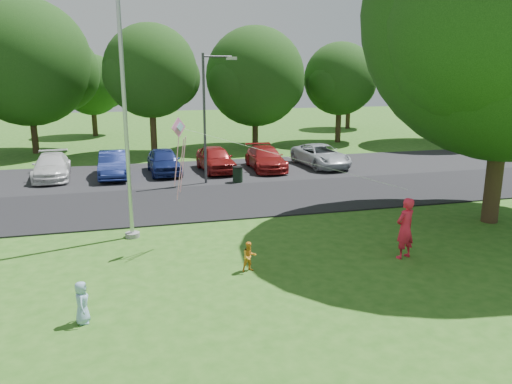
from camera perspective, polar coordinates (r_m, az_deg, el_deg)
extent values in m
plane|color=#2A5E18|center=(13.94, 1.36, -10.43)|extent=(120.00, 120.00, 0.00)
cube|color=black|center=(22.24, -5.13, -1.06)|extent=(60.00, 6.00, 0.06)
cube|color=black|center=(28.50, -7.38, 2.20)|extent=(42.00, 7.00, 0.06)
cylinder|color=#B7BABF|center=(17.21, -14.90, 10.96)|extent=(0.14, 0.14, 10.00)
cylinder|color=gray|center=(18.10, -13.93, -4.77)|extent=(0.50, 0.50, 0.16)
cylinder|color=#3F3F44|center=(25.22, -5.91, 8.14)|extent=(0.13, 0.13, 6.50)
cylinder|color=#3F3F44|center=(25.39, -4.43, 15.19)|extent=(1.50, 0.41, 0.09)
cube|color=silver|center=(25.69, -2.81, 15.03)|extent=(0.53, 0.34, 0.15)
cylinder|color=black|center=(25.73, -2.11, 1.92)|extent=(0.51, 0.51, 0.82)
cylinder|color=black|center=(25.64, -2.12, 2.87)|extent=(0.55, 0.55, 0.05)
cylinder|color=#332316|center=(20.90, 25.63, 2.21)|extent=(0.62, 0.62, 4.01)
sphere|color=black|center=(18.25, 24.86, 17.20)|extent=(6.34, 6.34, 6.34)
sphere|color=black|center=(18.35, 23.56, 15.50)|extent=(5.50, 5.50, 5.50)
cylinder|color=#332316|center=(38.13, -24.04, 6.44)|extent=(0.44, 0.44, 3.19)
sphere|color=black|center=(37.91, -24.73, 13.30)|extent=(8.50, 8.50, 8.50)
sphere|color=black|center=(38.50, -21.56, 12.63)|extent=(5.53, 5.53, 5.53)
cylinder|color=#332316|center=(35.38, -11.65, 7.06)|extent=(0.44, 0.44, 3.43)
sphere|color=black|center=(35.15, -11.97, 13.39)|extent=(6.27, 6.27, 6.27)
sphere|color=black|center=(35.89, -9.69, 12.74)|extent=(4.07, 4.07, 4.07)
sphere|color=black|center=(34.32, -14.00, 12.75)|extent=(3.76, 3.76, 3.76)
cylinder|color=#332316|center=(37.86, -0.10, 7.18)|extent=(0.44, 0.44, 2.66)
sphere|color=black|center=(37.61, -0.10, 13.05)|extent=(7.27, 7.27, 7.27)
sphere|color=black|center=(38.77, 2.01, 12.26)|extent=(4.72, 4.72, 4.72)
sphere|color=black|center=(36.39, -1.99, 12.44)|extent=(4.36, 4.36, 4.36)
cylinder|color=#332316|center=(40.89, 9.38, 7.75)|extent=(0.44, 0.44, 3.02)
sphere|color=black|center=(40.67, 9.58, 12.65)|extent=(5.67, 5.67, 5.67)
sphere|color=black|center=(41.73, 10.86, 12.04)|extent=(3.68, 3.68, 3.68)
sphere|color=black|center=(39.57, 8.46, 12.25)|extent=(3.40, 3.40, 3.40)
cylinder|color=#332316|center=(43.04, 21.72, 7.53)|extent=(0.44, 0.44, 3.42)
sphere|color=black|center=(42.86, 22.31, 13.88)|extent=(8.77, 8.77, 8.77)
sphere|color=black|center=(44.74, 23.62, 12.87)|extent=(5.70, 5.70, 5.70)
sphere|color=black|center=(40.93, 21.17, 13.41)|extent=(5.26, 5.26, 5.26)
cylinder|color=#332316|center=(63.05, 26.73, 8.38)|extent=(0.44, 0.44, 2.60)
sphere|color=black|center=(62.91, 27.04, 11.20)|extent=(5.20, 5.20, 5.20)
sphere|color=black|center=(61.74, 26.68, 10.97)|extent=(3.12, 3.12, 3.12)
cylinder|color=#332316|center=(46.47, -17.98, 7.72)|extent=(0.44, 0.44, 2.60)
sphere|color=black|center=(46.27, -18.27, 11.56)|extent=(5.20, 5.20, 5.20)
sphere|color=black|center=(46.76, -16.74, 11.21)|extent=(3.38, 3.38, 3.38)
sphere|color=black|center=(45.70, -19.61, 11.11)|extent=(3.12, 3.12, 3.12)
cylinder|color=#332316|center=(50.72, 10.47, 8.62)|extent=(0.44, 0.44, 2.60)
sphere|color=black|center=(50.55, 10.62, 12.15)|extent=(5.20, 5.20, 5.20)
sphere|color=black|center=(51.53, 11.55, 11.70)|extent=(3.38, 3.38, 3.38)
sphere|color=black|center=(49.53, 9.83, 11.85)|extent=(3.12, 3.12, 3.12)
imported|color=silver|center=(28.68, -22.31, 2.73)|extent=(2.06, 4.56, 1.30)
imported|color=navy|center=(27.95, -15.95, 3.06)|extent=(1.56, 4.24, 1.39)
imported|color=navy|center=(28.26, -10.47, 3.49)|extent=(1.81, 4.16, 1.40)
imported|color=maroon|center=(28.50, -4.64, 3.80)|extent=(1.94, 4.29, 1.43)
imported|color=maroon|center=(29.00, 1.10, 3.89)|extent=(2.02, 4.57, 1.30)
imported|color=#B2B7BF|center=(30.15, 7.42, 4.16)|extent=(2.62, 4.87, 1.30)
imported|color=red|center=(16.09, 16.67, -3.98)|extent=(0.82, 0.67, 1.93)
imported|color=orange|center=(14.59, -0.77, -7.39)|extent=(0.48, 0.40, 0.90)
imported|color=#8CB1D6|center=(12.42, -19.28, -11.84)|extent=(0.34, 0.51, 1.02)
cube|color=pink|center=(15.96, -8.85, 7.31)|extent=(0.49, 0.44, 0.62)
cube|color=#8CC6E5|center=(15.93, -8.66, 7.38)|extent=(0.24, 0.22, 0.30)
cylinder|color=white|center=(15.44, 4.04, 3.90)|extent=(6.55, 2.80, 1.78)
cylinder|color=pink|center=(16.11, -9.06, 3.46)|extent=(0.20, 0.26, 1.66)
cylinder|color=pink|center=(16.20, -8.36, 3.07)|extent=(0.23, 0.43, 1.89)
cylinder|color=pink|center=(16.09, -8.64, 2.51)|extent=(0.25, 0.63, 2.11)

